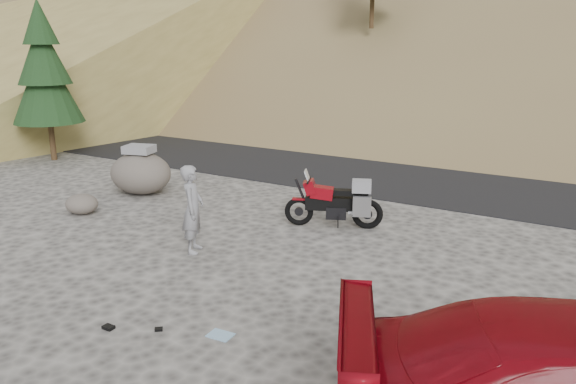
{
  "coord_description": "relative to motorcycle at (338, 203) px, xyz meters",
  "views": [
    {
      "loc": [
        4.78,
        -7.03,
        3.87
      ],
      "look_at": [
        -0.54,
        1.89,
        1.0
      ],
      "focal_mm": 35.0,
      "sensor_mm": 36.0,
      "label": 1
    }
  ],
  "objects": [
    {
      "name": "gear_glove_a",
      "position": [
        -0.82,
        -5.49,
        -0.5
      ],
      "size": [
        0.16,
        0.11,
        0.04
      ],
      "primitive_type": "cube",
      "rotation": [
        0.0,
        0.0,
        0.0
      ],
      "color": "black",
      "rests_on": "ground"
    },
    {
      "name": "motorcycle",
      "position": [
        0.0,
        0.0,
        0.0
      ],
      "size": [
        1.95,
        1.06,
        1.23
      ],
      "rotation": [
        0.0,
        0.0,
        0.4
      ],
      "color": "black",
      "rests_on": "ground"
    },
    {
      "name": "gear_glove_b",
      "position": [
        -0.2,
        -5.17,
        -0.51
      ],
      "size": [
        0.13,
        0.13,
        0.04
      ],
      "primitive_type": "cube",
      "rotation": [
        0.0,
        0.0,
        0.71
      ],
      "color": "black",
      "rests_on": "ground"
    },
    {
      "name": "boulder",
      "position": [
        -5.48,
        -0.17,
        0.02
      ],
      "size": [
        1.71,
        1.49,
        1.23
      ],
      "rotation": [
        0.0,
        0.0,
        0.07
      ],
      "color": "#524D47",
      "rests_on": "ground"
    },
    {
      "name": "road",
      "position": [
        0.07,
        5.84,
        -0.53
      ],
      "size": [
        120.0,
        7.0,
        0.05
      ],
      "primitive_type": "cube",
      "color": "black",
      "rests_on": "ground"
    },
    {
      "name": "gear_white_cloth",
      "position": [
        2.54,
        -4.34,
        -0.52
      ],
      "size": [
        0.44,
        0.41,
        0.01
      ],
      "primitive_type": "cube",
      "rotation": [
        0.0,
        0.0,
        0.18
      ],
      "color": "white",
      "rests_on": "ground"
    },
    {
      "name": "gear_bottle",
      "position": [
        2.69,
        -4.16,
        -0.43
      ],
      "size": [
        0.07,
        0.07,
        0.19
      ],
      "primitive_type": "cylinder",
      "rotation": [
        0.0,
        0.0,
        0.04
      ],
      "color": "#193F99",
      "rests_on": "ground"
    },
    {
      "name": "ground",
      "position": [
        0.07,
        -3.16,
        -0.53
      ],
      "size": [
        140.0,
        140.0,
        0.0
      ],
      "primitive_type": "plane",
      "color": "#474542",
      "rests_on": "ground"
    },
    {
      "name": "gear_blue_mat",
      "position": [
        2.68,
        -4.13,
        -0.43
      ],
      "size": [
        0.54,
        0.33,
        0.2
      ],
      "primitive_type": "cylinder",
      "rotation": [
        0.0,
        1.57,
        0.29
      ],
      "color": "#193F99",
      "rests_on": "ground"
    },
    {
      "name": "small_rock",
      "position": [
        -5.39,
        -2.13,
        -0.3
      ],
      "size": [
        0.76,
        0.68,
        0.45
      ],
      "rotation": [
        0.0,
        0.0,
        0.0
      ],
      "color": "#524D47",
      "rests_on": "ground"
    },
    {
      "name": "gear_blue_cloth",
      "position": [
        0.61,
        -4.85,
        -0.52
      ],
      "size": [
        0.35,
        0.26,
        0.01
      ],
      "primitive_type": "cube",
      "rotation": [
        0.0,
        0.0,
        0.06
      ],
      "color": "#8AB5D5",
      "rests_on": "ground"
    },
    {
      "name": "man",
      "position": [
        -1.7,
        -2.62,
        -0.53
      ],
      "size": [
        0.63,
        0.71,
        1.65
      ],
      "primitive_type": "imported",
      "rotation": [
        0.0,
        0.0,
        2.05
      ],
      "color": "gray",
      "rests_on": "ground"
    },
    {
      "name": "conifer_verge",
      "position": [
        -10.93,
        1.34,
        2.36
      ],
      "size": [
        2.2,
        2.2,
        5.04
      ],
      "color": "#382514",
      "rests_on": "ground"
    }
  ]
}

